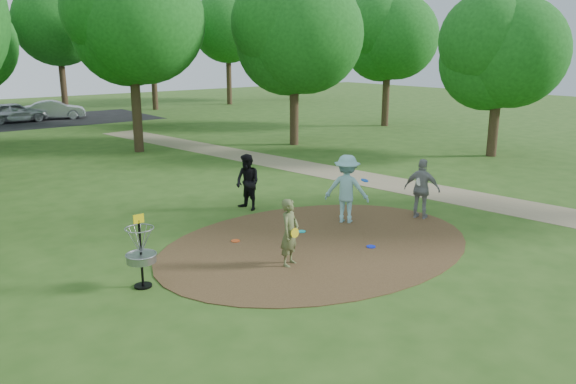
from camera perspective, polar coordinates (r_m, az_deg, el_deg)
ground at (r=14.02m, az=3.07°, el=-5.31°), size 100.00×100.00×0.00m
dirt_clearing at (r=14.01m, az=3.07°, el=-5.28°), size 8.40×8.40×0.02m
footpath at (r=19.91m, az=13.32°, el=0.28°), size 7.55×39.89×0.01m
parking_lot at (r=41.55m, az=-23.39°, el=6.67°), size 14.00×8.00×0.01m
player_observer_with_disc at (r=12.43m, az=0.18°, el=-4.15°), size 0.66×0.57×1.54m
player_throwing_with_disc at (r=15.56m, az=5.98°, el=0.30°), size 1.44×1.42×1.91m
player_walking_with_disc at (r=16.79m, az=-4.12°, el=0.99°), size 0.75×0.90×1.69m
player_waiting_with_disc at (r=16.29m, az=13.46°, el=0.29°), size 0.79×1.10×1.73m
disc_ground_cyan at (r=14.86m, az=1.39°, el=-4.02°), size 0.22×0.22×0.02m
disc_ground_blue at (r=13.90m, az=8.43°, el=-5.51°), size 0.22×0.22×0.02m
disc_ground_red at (r=14.21m, az=-5.36°, el=-4.96°), size 0.22×0.22×0.02m
car_left at (r=41.29m, az=-26.00°, el=7.29°), size 3.95×1.64×1.34m
car_right at (r=42.07m, az=-22.58°, el=7.71°), size 4.12×2.46×1.28m
disc_golf_basket at (r=11.66m, az=-14.76°, el=-5.35°), size 0.63×0.63×1.54m
tree_ring at (r=22.55m, az=-12.77°, el=15.42°), size 37.25×46.04×9.63m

